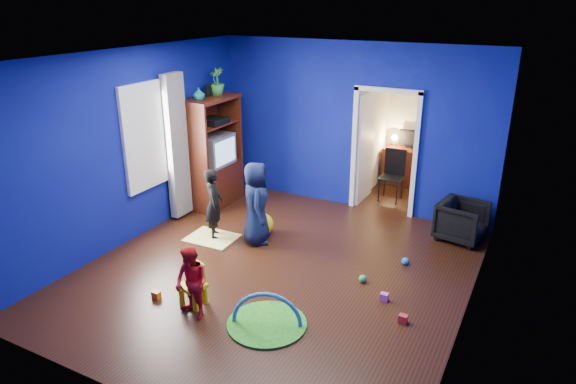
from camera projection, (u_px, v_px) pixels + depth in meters
The scene contains 33 objects.
floor at pixel (277, 271), 7.14m from camera, with size 5.00×5.50×0.01m, color black.
ceiling at pixel (275, 57), 6.10m from camera, with size 5.00×5.50×0.01m, color white.
wall_back at pixel (353, 127), 8.89m from camera, with size 5.00×0.02×2.90m, color navy.
wall_front at pixel (119, 264), 4.35m from camera, with size 5.00×0.02×2.90m, color navy.
wall_left at pixel (130, 147), 7.70m from camera, with size 0.02×5.50×2.90m, color navy.
wall_right at pixel (478, 207), 5.54m from camera, with size 0.02×5.50×2.90m, color navy.
alcove at pixel (400, 131), 9.43m from camera, with size 1.00×1.75×2.50m, color silver, non-canonical shape.
armchair at pixel (462, 221), 7.95m from camera, with size 0.67×0.69×0.63m, color black.
child_black at pixel (214, 204), 7.95m from camera, with size 0.41×0.27×1.13m, color black.
child_navy at pixel (256, 203), 7.76m from camera, with size 0.63×0.41×1.29m, color #0F1839.
toddler_red at pixel (191, 283), 5.97m from camera, with size 0.44×0.34×0.90m, color red.
vase at pixel (199, 94), 8.49m from camera, with size 0.19×0.19×0.20m, color #0B4D5D.
potted_plant at pixel (217, 81), 8.87m from camera, with size 0.26×0.26×0.47m, color #318933.
tv_armoire at pixel (213, 152), 9.13m from camera, with size 0.58×1.14×1.96m, color #390E09.
crt_tv at pixel (215, 150), 9.10m from camera, with size 0.46×0.70×0.54m, color silver.
yellow_blanket at pixel (212, 238), 8.06m from camera, with size 0.75×0.60×0.03m, color #F2E07A.
hopper_ball at pixel (262, 224), 8.15m from camera, with size 0.37×0.37×0.37m, color yellow.
kid_chair at pixel (193, 287), 6.27m from camera, with size 0.28×0.28×0.50m, color yellow.
play_mat at pixel (267, 324), 5.96m from camera, with size 0.93×0.93×0.02m, color green.
toy_arch at pixel (267, 323), 5.96m from camera, with size 0.83×0.83×0.05m, color #3F8CD8.
window_left at pixel (147, 136), 7.95m from camera, with size 0.03×0.95×1.55m, color white.
curtain at pixel (177, 147), 8.46m from camera, with size 0.14×0.42×2.40m, color slate.
doorway at pixel (384, 154), 8.78m from camera, with size 1.16×0.10×2.10m, color white.
study_desk at pixel (405, 167), 10.27m from camera, with size 0.88×0.44×0.75m, color #3D140A.
desk_monitor at pixel (409, 138), 10.16m from camera, with size 0.40×0.05×0.32m, color black.
desk_lamp at pixel (395, 138), 10.24m from camera, with size 0.14×0.14×0.14m, color #FFD88C.
folding_chair at pixel (391, 177), 9.44m from camera, with size 0.40×0.40×0.92m, color black.
book_shelf at pixel (414, 83), 9.77m from camera, with size 0.88×0.24×0.04m, color white.
toy_0 at pixel (403, 319), 5.99m from camera, with size 0.10×0.08×0.10m, color red.
toy_1 at pixel (405, 261), 7.29m from camera, with size 0.11×0.11×0.11m, color blue.
toy_2 at pixel (156, 295), 6.47m from camera, with size 0.10×0.08×0.10m, color orange.
toy_3 at pixel (363, 278), 6.84m from camera, with size 0.11×0.11×0.11m, color green.
toy_4 at pixel (384, 297), 6.42m from camera, with size 0.10×0.08×0.10m, color #CF4DB3.
Camera 1 is at (3.05, -5.48, 3.58)m, focal length 32.00 mm.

